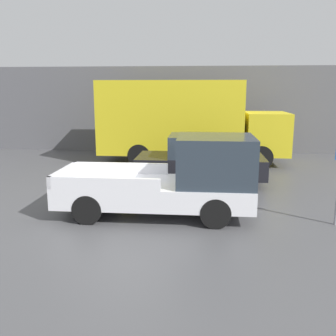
{
  "coord_description": "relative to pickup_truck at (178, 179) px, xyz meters",
  "views": [
    {
      "loc": [
        2.12,
        -9.59,
        3.3
      ],
      "look_at": [
        1.14,
        0.93,
        1.06
      ],
      "focal_mm": 40.0,
      "sensor_mm": 36.0,
      "label": 1
    }
  ],
  "objects": [
    {
      "name": "ground_plane",
      "position": [
        -1.5,
        0.07,
        -0.97
      ],
      "size": [
        60.0,
        60.0,
        0.0
      ],
      "primitive_type": "plane",
      "color": "#4C4C4F"
    },
    {
      "name": "building_wall",
      "position": [
        -1.5,
        10.37,
        1.25
      ],
      "size": [
        28.0,
        0.15,
        4.46
      ],
      "color": "#56565B",
      "rests_on": "ground"
    },
    {
      "name": "delivery_truck",
      "position": [
        -0.22,
        7.36,
        0.97
      ],
      "size": [
        8.29,
        2.57,
        3.66
      ],
      "color": "gold",
      "rests_on": "ground"
    },
    {
      "name": "car",
      "position": [
        0.61,
        3.56,
        -0.12
      ],
      "size": [
        4.46,
        1.99,
        1.72
      ],
      "color": "black",
      "rests_on": "ground"
    },
    {
      "name": "pickup_truck",
      "position": [
        0.0,
        0.0,
        0.0
      ],
      "size": [
        5.09,
        2.01,
        2.12
      ],
      "color": "silver",
      "rests_on": "ground"
    }
  ]
}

